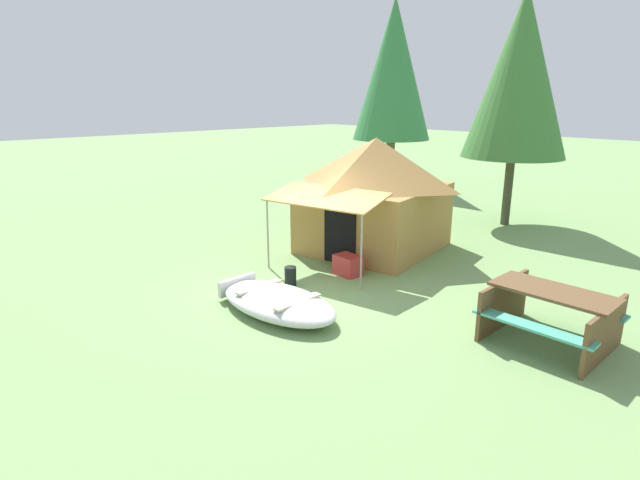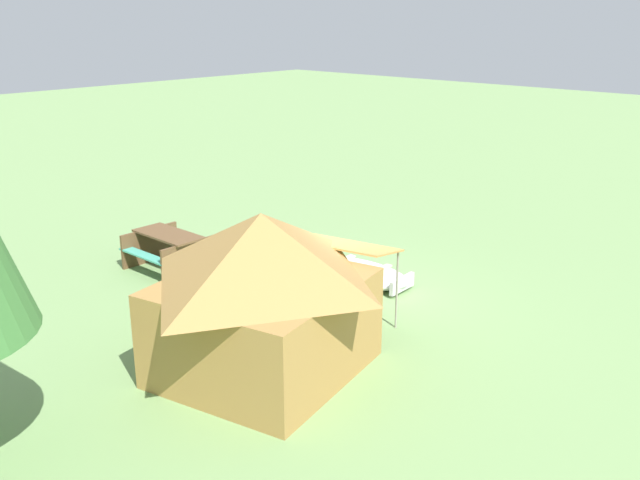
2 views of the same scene
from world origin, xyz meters
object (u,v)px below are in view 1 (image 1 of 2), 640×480
(pine_tree_back_left, at_px, (393,70))
(pine_tree_back_right, at_px, (520,75))
(picnic_table, at_px, (551,311))
(beached_rowboat, at_px, (277,302))
(fuel_can, at_px, (290,276))
(canvas_cabin_tent, at_px, (375,193))
(cooler_box, at_px, (348,265))

(pine_tree_back_left, bearing_deg, pine_tree_back_right, -23.99)
(picnic_table, bearing_deg, beached_rowboat, -148.09)
(picnic_table, xyz_separation_m, fuel_can, (-4.27, -1.22, -0.30))
(canvas_cabin_tent, relative_size, fuel_can, 12.35)
(canvas_cabin_tent, relative_size, pine_tree_back_left, 0.65)
(pine_tree_back_left, relative_size, pine_tree_back_right, 1.15)
(cooler_box, xyz_separation_m, pine_tree_back_left, (-6.31, 8.99, 4.15))
(canvas_cabin_tent, bearing_deg, beached_rowboat, -71.25)
(canvas_cabin_tent, height_order, pine_tree_back_left, pine_tree_back_left)
(beached_rowboat, bearing_deg, pine_tree_back_left, 121.35)
(beached_rowboat, height_order, pine_tree_back_right, pine_tree_back_right)
(canvas_cabin_tent, bearing_deg, pine_tree_back_right, 77.83)
(fuel_can, bearing_deg, pine_tree_back_left, 120.45)
(cooler_box, distance_m, fuel_can, 1.26)
(beached_rowboat, height_order, pine_tree_back_left, pine_tree_back_left)
(beached_rowboat, distance_m, pine_tree_back_right, 9.11)
(beached_rowboat, height_order, cooler_box, cooler_box)
(canvas_cabin_tent, xyz_separation_m, cooler_box, (0.83, -1.72, -1.12))
(picnic_table, relative_size, fuel_can, 4.49)
(picnic_table, height_order, cooler_box, picnic_table)
(picnic_table, distance_m, cooler_box, 3.97)
(cooler_box, bearing_deg, pine_tree_back_left, 125.06)
(cooler_box, bearing_deg, beached_rowboat, -77.36)
(cooler_box, height_order, pine_tree_back_right, pine_tree_back_right)
(beached_rowboat, distance_m, cooler_box, 2.22)
(fuel_can, distance_m, pine_tree_back_right, 8.26)
(cooler_box, relative_size, fuel_can, 1.44)
(canvas_cabin_tent, xyz_separation_m, pine_tree_back_left, (-5.47, 7.27, 3.03))
(beached_rowboat, distance_m, fuel_can, 1.23)
(cooler_box, bearing_deg, canvas_cabin_tent, 115.83)
(picnic_table, relative_size, pine_tree_back_left, 0.24)
(beached_rowboat, xyz_separation_m, picnic_table, (3.48, 2.17, 0.29))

